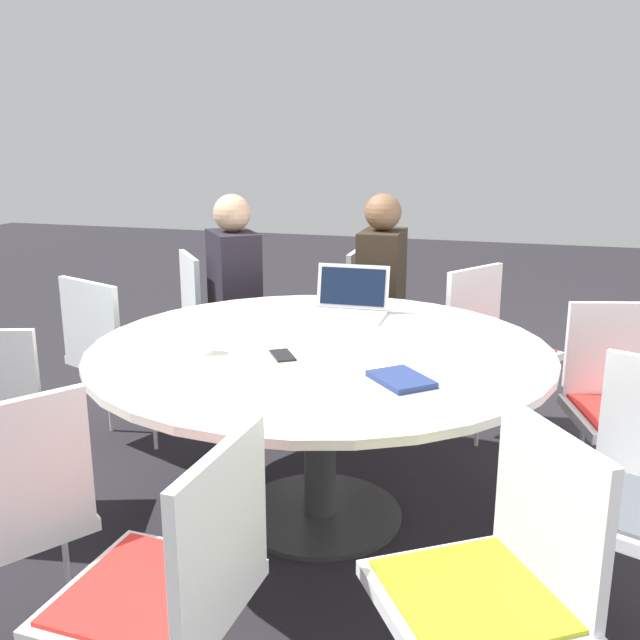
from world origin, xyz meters
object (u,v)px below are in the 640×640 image
(chair_4, at_px, (3,506))
(person_0, at_px, (384,285))
(person_1, at_px, (237,287))
(spiral_notebook, at_px, (401,379))
(coffee_cup, at_px, (203,342))
(chair_5, at_px, (175,579))
(chair_9, at_px, (493,338))
(chair_0, at_px, (377,309))
(chair_8, at_px, (625,394))
(laptop, at_px, (349,304))
(chair_2, at_px, (115,347))
(cell_phone, at_px, (283,355))
(chair_6, at_px, (498,572))
(chair_1, at_px, (213,312))

(chair_4, distance_m, person_0, 2.41)
(person_1, distance_m, spiral_notebook, 1.77)
(chair_4, distance_m, coffee_cup, 0.90)
(chair_5, height_order, person_0, person_0)
(chair_9, bearing_deg, spiral_notebook, 23.46)
(spiral_notebook, bearing_deg, chair_9, 170.63)
(chair_0, xyz_separation_m, chair_4, (2.57, -0.52, 0.00))
(chair_4, bearing_deg, spiral_notebook, -20.37)
(chair_8, xyz_separation_m, laptop, (-0.11, -1.16, 0.27))
(chair_2, xyz_separation_m, chair_8, (0.00, 2.31, 0.00))
(chair_0, height_order, spiral_notebook, chair_0)
(chair_0, xyz_separation_m, cell_phone, (1.69, 0.00, 0.22))
(chair_6, bearing_deg, laptop, -6.91)
(coffee_cup, bearing_deg, chair_9, 142.23)
(spiral_notebook, bearing_deg, chair_4, -53.77)
(chair_0, distance_m, laptop, 1.06)
(chair_4, relative_size, spiral_notebook, 3.35)
(chair_0, height_order, chair_2, same)
(laptop, relative_size, spiral_notebook, 1.30)
(chair_2, xyz_separation_m, chair_9, (-0.67, 1.76, 0.00))
(chair_1, height_order, coffee_cup, chair_1)
(chair_4, distance_m, chair_6, 1.34)
(person_1, relative_size, cell_phone, 7.77)
(spiral_notebook, height_order, coffee_cup, coffee_cup)
(chair_1, distance_m, chair_5, 2.57)
(person_0, distance_m, coffee_cup, 1.54)
(chair_5, xyz_separation_m, person_0, (-2.49, -0.01, 0.19))
(chair_5, bearing_deg, chair_9, -11.73)
(chair_1, relative_size, chair_8, 1.00)
(cell_phone, bearing_deg, chair_4, -30.73)
(chair_6, bearing_deg, coffee_cup, 22.22)
(chair_5, xyz_separation_m, chair_8, (-1.60, 1.15, 0.00))
(chair_0, height_order, coffee_cup, chair_0)
(person_0, distance_m, cell_phone, 1.45)
(person_0, bearing_deg, chair_0, -160.98)
(chair_4, relative_size, chair_5, 1.00)
(person_0, distance_m, person_1, 0.81)
(chair_2, bearing_deg, person_0, 59.46)
(person_1, relative_size, spiral_notebook, 4.71)
(spiral_notebook, bearing_deg, coffee_cup, -98.42)
(laptop, height_order, cell_phone, laptop)
(chair_4, height_order, laptop, laptop)
(chair_1, distance_m, chair_8, 2.27)
(chair_2, relative_size, chair_9, 1.00)
(coffee_cup, bearing_deg, chair_2, -128.24)
(chair_6, height_order, chair_9, same)
(laptop, bearing_deg, person_0, 88.90)
(chair_8, xyz_separation_m, coffee_cup, (0.60, -1.54, 0.26))
(spiral_notebook, bearing_deg, person_0, -166.72)
(chair_6, bearing_deg, chair_1, 5.31)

